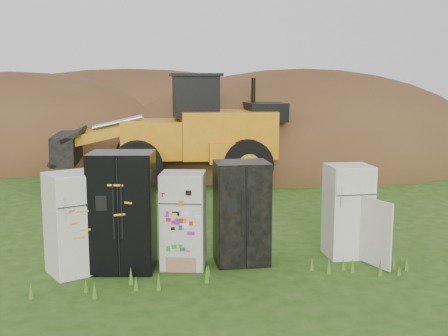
% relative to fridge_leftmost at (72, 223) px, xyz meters
% --- Properties ---
extents(ground, '(120.00, 120.00, 0.00)m').
position_rel_fridge_leftmost_xyz_m(ground, '(2.41, 0.02, -0.82)').
color(ground, '#234512').
rests_on(ground, ground).
extents(fridge_leftmost, '(0.94, 0.93, 1.63)m').
position_rel_fridge_leftmost_xyz_m(fridge_leftmost, '(0.00, 0.00, 0.00)').
color(fridge_leftmost, white).
rests_on(fridge_leftmost, ground).
extents(fridge_black_side, '(1.14, 0.97, 1.93)m').
position_rel_fridge_leftmost_xyz_m(fridge_black_side, '(0.79, 0.04, 0.15)').
color(fridge_black_side, black).
rests_on(fridge_black_side, ground).
extents(fridge_sticker, '(0.84, 0.80, 1.58)m').
position_rel_fridge_leftmost_xyz_m(fridge_sticker, '(1.77, -0.01, -0.03)').
color(fridge_sticker, silver).
rests_on(fridge_sticker, ground).
extents(fridge_dark_mid, '(0.91, 0.75, 1.73)m').
position_rel_fridge_leftmost_xyz_m(fridge_dark_mid, '(2.76, 0.01, 0.05)').
color(fridge_dark_mid, black).
rests_on(fridge_dark_mid, ground).
extents(fridge_open_door, '(0.76, 0.70, 1.61)m').
position_rel_fridge_leftmost_xyz_m(fridge_open_door, '(4.67, 0.02, -0.01)').
color(fridge_open_door, white).
rests_on(fridge_open_door, ground).
extents(wheel_loader, '(6.79, 3.00, 3.23)m').
position_rel_fridge_leftmost_xyz_m(wheel_loader, '(2.20, 7.39, 0.80)').
color(wheel_loader, orange).
rests_on(wheel_loader, ground).
extents(dirt_mound_right, '(14.85, 10.89, 6.88)m').
position_rel_fridge_leftmost_xyz_m(dirt_mound_right, '(7.63, 11.33, -0.82)').
color(dirt_mound_right, '#4B2D18').
rests_on(dirt_mound_right, ground).
extents(dirt_mound_left, '(14.65, 10.99, 6.69)m').
position_rel_fridge_leftmost_xyz_m(dirt_mound_left, '(-3.30, 14.64, -0.82)').
color(dirt_mound_left, '#4B2D18').
rests_on(dirt_mound_left, ground).
extents(dirt_mound_back, '(20.24, 13.49, 7.04)m').
position_rel_fridge_leftmost_xyz_m(dirt_mound_back, '(1.42, 18.02, -0.82)').
color(dirt_mound_back, '#4B2D18').
rests_on(dirt_mound_back, ground).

